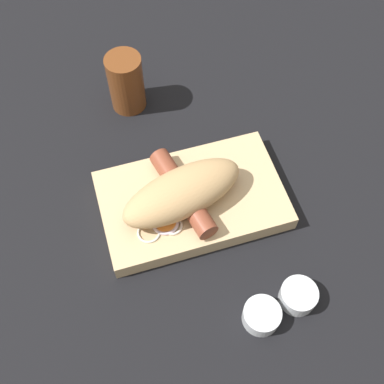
# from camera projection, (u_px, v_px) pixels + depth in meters

# --- Properties ---
(ground_plane) EXTENTS (3.00, 3.00, 0.00)m
(ground_plane) POSITION_uv_depth(u_px,v_px,m) (192.00, 205.00, 0.76)
(ground_plane) COLOR black
(food_tray) EXTENTS (0.28, 0.17, 0.03)m
(food_tray) POSITION_uv_depth(u_px,v_px,m) (192.00, 200.00, 0.75)
(food_tray) COLOR tan
(food_tray) RESTS_ON ground_plane
(bread_roll) EXTENTS (0.20, 0.12, 0.06)m
(bread_roll) POSITION_uv_depth(u_px,v_px,m) (182.00, 192.00, 0.70)
(bread_roll) COLOR tan
(bread_roll) RESTS_ON food_tray
(sausage) EXTENTS (0.18, 0.16, 0.03)m
(sausage) POSITION_uv_depth(u_px,v_px,m) (183.00, 194.00, 0.72)
(sausage) COLOR brown
(sausage) RESTS_ON food_tray
(pickled_veggies) EXTENTS (0.07, 0.07, 0.01)m
(pickled_veggies) POSITION_uv_depth(u_px,v_px,m) (161.00, 223.00, 0.71)
(pickled_veggies) COLOR #F99E4C
(pickled_veggies) RESTS_ON food_tray
(condiment_cup_near) EXTENTS (0.05, 0.05, 0.03)m
(condiment_cup_near) POSITION_uv_depth(u_px,v_px,m) (261.00, 316.00, 0.66)
(condiment_cup_near) COLOR silver
(condiment_cup_near) RESTS_ON ground_plane
(condiment_cup_far) EXTENTS (0.05, 0.05, 0.03)m
(condiment_cup_far) POSITION_uv_depth(u_px,v_px,m) (298.00, 296.00, 0.67)
(condiment_cup_far) COLOR silver
(condiment_cup_far) RESTS_ON ground_plane
(drink_glass) EXTENTS (0.06, 0.06, 0.11)m
(drink_glass) POSITION_uv_depth(u_px,v_px,m) (126.00, 83.00, 0.82)
(drink_glass) COLOR brown
(drink_glass) RESTS_ON ground_plane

